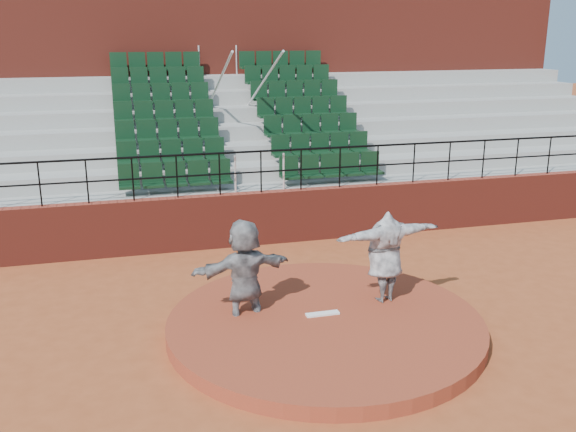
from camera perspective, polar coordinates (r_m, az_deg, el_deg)
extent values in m
plane|color=#984522|center=(11.43, 3.30, -10.18)|extent=(90.00, 90.00, 0.00)
cylinder|color=maroon|center=(11.37, 3.31, -9.62)|extent=(5.50, 5.50, 0.25)
cube|color=white|center=(11.44, 3.09, -8.67)|extent=(0.60, 0.15, 0.03)
cube|color=maroon|center=(15.70, -2.36, -0.16)|extent=(24.00, 0.30, 1.30)
cylinder|color=black|center=(15.31, -2.44, 5.77)|extent=(24.00, 0.05, 0.05)
cylinder|color=black|center=(15.41, -2.41, 3.94)|extent=(24.00, 0.04, 0.04)
cylinder|color=black|center=(15.16, -21.20, 2.64)|extent=(0.04, 0.04, 1.00)
cylinder|color=black|center=(15.08, -17.43, 2.93)|extent=(0.04, 0.04, 1.00)
cylinder|color=black|center=(15.06, -13.63, 3.21)|extent=(0.04, 0.04, 1.00)
cylinder|color=black|center=(15.11, -9.84, 3.47)|extent=(0.04, 0.04, 1.00)
cylinder|color=black|center=(15.23, -6.09, 3.72)|extent=(0.04, 0.04, 1.00)
cylinder|color=black|center=(15.41, -2.41, 3.94)|extent=(0.04, 0.04, 1.00)
cylinder|color=black|center=(15.65, 1.17, 4.15)|extent=(0.04, 0.04, 1.00)
cylinder|color=black|center=(15.96, 4.63, 4.33)|extent=(0.04, 0.04, 1.00)
cylinder|color=black|center=(16.31, 7.95, 4.49)|extent=(0.04, 0.04, 1.00)
cylinder|color=black|center=(16.72, 11.12, 4.63)|extent=(0.04, 0.04, 1.00)
cylinder|color=black|center=(17.18, 14.13, 4.75)|extent=(0.04, 0.04, 1.00)
cylinder|color=black|center=(17.69, 16.98, 4.85)|extent=(0.04, 0.04, 1.00)
cylinder|color=black|center=(18.23, 19.67, 4.93)|extent=(0.04, 0.04, 1.00)
cylinder|color=black|center=(18.81, 22.20, 5.00)|extent=(0.04, 0.04, 1.00)
cube|color=gray|center=(16.24, -2.81, 0.39)|extent=(24.00, 0.85, 1.30)
cube|color=black|center=(15.72, -9.94, 3.43)|extent=(2.75, 0.48, 0.72)
cube|color=black|center=(16.52, 3.86, 4.26)|extent=(2.75, 0.48, 0.72)
cube|color=gray|center=(16.99, -3.43, 1.80)|extent=(24.00, 0.85, 1.70)
cube|color=black|center=(16.47, -10.29, 5.42)|extent=(2.75, 0.48, 0.72)
cube|color=black|center=(17.23, 2.97, 6.13)|extent=(2.75, 0.48, 0.72)
cube|color=gray|center=(17.75, -4.00, 3.09)|extent=(24.00, 0.85, 2.10)
cube|color=black|center=(17.23, -10.61, 7.23)|extent=(2.75, 0.48, 0.72)
cube|color=black|center=(17.97, 2.15, 7.85)|extent=(2.75, 0.48, 0.72)
cube|color=gray|center=(18.52, -4.53, 4.26)|extent=(24.00, 0.85, 2.50)
cube|color=black|center=(18.02, -10.90, 8.88)|extent=(2.75, 0.48, 0.72)
cube|color=black|center=(18.72, 1.39, 9.43)|extent=(2.75, 0.48, 0.72)
cube|color=gray|center=(19.30, -5.01, 5.35)|extent=(24.00, 0.85, 2.90)
cube|color=black|center=(18.82, -11.18, 10.40)|extent=(2.75, 0.48, 0.72)
cube|color=black|center=(19.49, 0.68, 10.89)|extent=(2.75, 0.48, 0.72)
cube|color=gray|center=(20.09, -5.45, 6.35)|extent=(24.00, 0.85, 3.30)
cube|color=black|center=(19.63, -11.43, 11.79)|extent=(2.75, 0.48, 0.72)
cube|color=black|center=(20.28, 0.02, 12.23)|extent=(2.75, 0.48, 0.72)
cube|color=gray|center=(20.89, -5.87, 7.27)|extent=(24.00, 0.85, 3.70)
cube|color=black|center=(20.45, -11.67, 13.07)|extent=(2.75, 0.48, 0.72)
cube|color=black|center=(21.07, -0.60, 13.47)|extent=(2.75, 0.48, 0.72)
cylinder|color=silver|center=(18.10, -6.58, 10.82)|extent=(0.06, 5.97, 2.46)
cylinder|color=silver|center=(18.32, -2.80, 10.97)|extent=(0.06, 5.97, 2.46)
cube|color=maroon|center=(22.59, -6.81, 12.26)|extent=(24.00, 3.00, 7.10)
imported|color=black|center=(11.83, 8.64, -3.57)|extent=(2.17, 0.89, 1.71)
imported|color=black|center=(11.29, -3.90, -5.09)|extent=(1.89, 0.89, 1.96)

